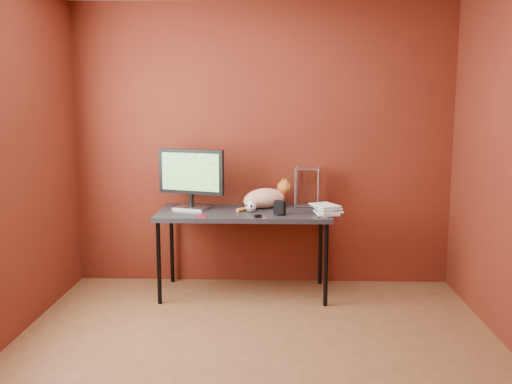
{
  "coord_description": "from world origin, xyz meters",
  "views": [
    {
      "loc": [
        0.13,
        -3.53,
        1.69
      ],
      "look_at": [
        -0.04,
        1.15,
        0.95
      ],
      "focal_mm": 40.0,
      "sensor_mm": 36.0,
      "label": 1
    }
  ],
  "objects_px": {
    "skull_mug": "(251,207)",
    "cat": "(265,198)",
    "desk": "(244,217)",
    "speaker": "(280,208)",
    "monitor": "(191,176)",
    "book_stack": "(318,157)"
  },
  "relations": [
    {
      "from": "monitor",
      "to": "book_stack",
      "type": "bearing_deg",
      "value": 6.79
    },
    {
      "from": "desk",
      "to": "speaker",
      "type": "distance_m",
      "value": 0.37
    },
    {
      "from": "desk",
      "to": "book_stack",
      "type": "distance_m",
      "value": 0.84
    },
    {
      "from": "monitor",
      "to": "skull_mug",
      "type": "bearing_deg",
      "value": 5.57
    },
    {
      "from": "skull_mug",
      "to": "cat",
      "type": "bearing_deg",
      "value": 80.72
    },
    {
      "from": "skull_mug",
      "to": "speaker",
      "type": "bearing_deg",
      "value": -3.09
    },
    {
      "from": "skull_mug",
      "to": "book_stack",
      "type": "height_order",
      "value": "book_stack"
    },
    {
      "from": "monitor",
      "to": "cat",
      "type": "distance_m",
      "value": 0.69
    },
    {
      "from": "desk",
      "to": "monitor",
      "type": "distance_m",
      "value": 0.59
    },
    {
      "from": "monitor",
      "to": "desk",
      "type": "bearing_deg",
      "value": 9.98
    },
    {
      "from": "desk",
      "to": "book_stack",
      "type": "relative_size",
      "value": 1.53
    },
    {
      "from": "desk",
      "to": "monitor",
      "type": "xyz_separation_m",
      "value": [
        -0.47,
        0.07,
        0.35
      ]
    },
    {
      "from": "speaker",
      "to": "desk",
      "type": "bearing_deg",
      "value": 169.76
    },
    {
      "from": "skull_mug",
      "to": "speaker",
      "type": "distance_m",
      "value": 0.28
    },
    {
      "from": "book_stack",
      "to": "cat",
      "type": "bearing_deg",
      "value": 145.77
    },
    {
      "from": "book_stack",
      "to": "monitor",
      "type": "bearing_deg",
      "value": 168.79
    },
    {
      "from": "skull_mug",
      "to": "desk",
      "type": "bearing_deg",
      "value": 162.71
    },
    {
      "from": "monitor",
      "to": "book_stack",
      "type": "height_order",
      "value": "book_stack"
    },
    {
      "from": "skull_mug",
      "to": "speaker",
      "type": "xyz_separation_m",
      "value": [
        0.25,
        -0.11,
        0.01
      ]
    },
    {
      "from": "desk",
      "to": "cat",
      "type": "bearing_deg",
      "value": 39.26
    },
    {
      "from": "cat",
      "to": "desk",
      "type": "bearing_deg",
      "value": -165.74
    },
    {
      "from": "monitor",
      "to": "book_stack",
      "type": "relative_size",
      "value": 0.61
    }
  ]
}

